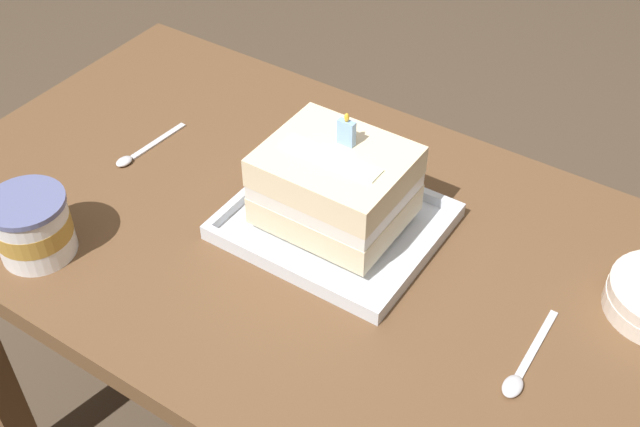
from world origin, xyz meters
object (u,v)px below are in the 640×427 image
(ice_cream_tub, at_px, (32,226))
(serving_spoon_by_bowls, at_px, (137,154))
(birthday_cake, at_px, (335,185))
(foil_tray, at_px, (335,224))
(serving_spoon_near_tray, at_px, (519,374))

(ice_cream_tub, relative_size, serving_spoon_by_bowls, 0.74)
(birthday_cake, height_order, ice_cream_tub, birthday_cake)
(foil_tray, relative_size, serving_spoon_by_bowls, 1.99)
(birthday_cake, distance_m, serving_spoon_near_tray, 0.35)
(birthday_cake, bearing_deg, foil_tray, -90.00)
(serving_spoon_near_tray, relative_size, serving_spoon_by_bowls, 1.08)
(foil_tray, distance_m, birthday_cake, 0.07)
(ice_cream_tub, xyz_separation_m, serving_spoon_near_tray, (0.65, 0.17, -0.04))
(serving_spoon_by_bowls, bearing_deg, foil_tray, 5.45)
(foil_tray, height_order, birthday_cake, birthday_cake)
(birthday_cake, bearing_deg, ice_cream_tub, -139.87)
(foil_tray, relative_size, ice_cream_tub, 2.70)
(ice_cream_tub, bearing_deg, serving_spoon_near_tray, 14.78)
(foil_tray, distance_m, serving_spoon_by_bowls, 0.36)
(serving_spoon_by_bowls, bearing_deg, ice_cream_tub, -81.13)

